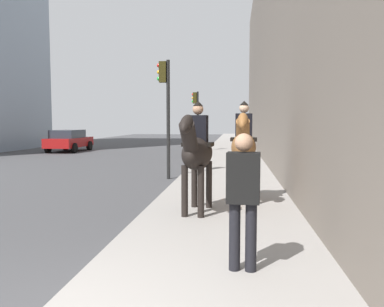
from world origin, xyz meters
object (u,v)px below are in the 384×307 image
(mounted_horse_far, at_px, (244,146))
(traffic_light_near_curb, at_px, (166,100))
(pedestrian_greeting, at_px, (243,193))
(traffic_light_far_curb, at_px, (196,112))
(mounted_horse_near, at_px, (197,151))
(car_near_lane, at_px, (69,140))

(mounted_horse_far, relative_size, traffic_light_near_curb, 0.57)
(pedestrian_greeting, xyz_separation_m, traffic_light_far_curb, (20.16, 2.57, 1.49))
(mounted_horse_near, xyz_separation_m, car_near_lane, (17.28, 10.18, -0.60))
(pedestrian_greeting, bearing_deg, car_near_lane, 33.47)
(car_near_lane, height_order, traffic_light_near_curb, traffic_light_near_curb)
(mounted_horse_near, bearing_deg, mounted_horse_far, 146.61)
(car_near_lane, distance_m, traffic_light_near_curb, 14.74)
(traffic_light_near_curb, bearing_deg, traffic_light_far_curb, 0.52)
(mounted_horse_near, xyz_separation_m, mounted_horse_far, (1.16, -0.96, 0.05))
(mounted_horse_near, height_order, traffic_light_far_curb, traffic_light_far_curb)
(car_near_lane, bearing_deg, pedestrian_greeting, -151.73)
(mounted_horse_near, distance_m, pedestrian_greeting, 3.19)
(mounted_horse_far, xyz_separation_m, car_near_lane, (16.12, 11.14, -0.65))
(mounted_horse_near, relative_size, mounted_horse_far, 0.98)
(mounted_horse_near, bearing_deg, car_near_lane, -143.34)
(mounted_horse_near, distance_m, traffic_light_near_curb, 5.84)
(pedestrian_greeting, distance_m, traffic_light_far_curb, 20.38)
(car_near_lane, height_order, traffic_light_far_curb, traffic_light_far_curb)
(car_near_lane, distance_m, traffic_light_far_curb, 8.68)
(mounted_horse_far, relative_size, pedestrian_greeting, 1.36)
(car_near_lane, xyz_separation_m, traffic_light_near_curb, (-11.82, -8.59, 1.93))
(traffic_light_near_curb, bearing_deg, mounted_horse_near, -163.76)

